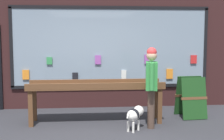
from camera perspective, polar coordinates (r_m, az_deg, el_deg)
The scene contains 6 objects.
ground_plane at distance 5.86m, azimuth -2.57°, elevation -11.89°, with size 40.00×40.00×0.00m, color #2D2D33.
shopfront_facade at distance 7.96m, azimuth -3.49°, elevation 6.10°, with size 7.16×0.29×3.68m.
display_table_main at distance 6.59m, azimuth -3.01°, elevation -3.49°, with size 2.84×0.63×0.88m.
person_browsing at distance 6.22m, azimuth 7.21°, elevation -2.10°, with size 0.30×0.63×1.60m.
small_dog at distance 6.08m, azimuth 4.14°, elevation -8.10°, with size 0.42×0.46×0.46m.
sandwich_board_sign at distance 7.26m, azimuth 14.20°, elevation -4.76°, with size 0.63×0.62×0.91m.
Camera 1 is at (-0.25, -5.57, 1.81)m, focal length 50.00 mm.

